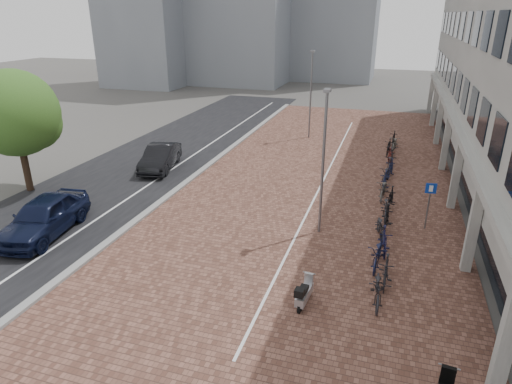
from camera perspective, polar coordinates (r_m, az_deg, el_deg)
The scene contains 14 objects.
ground at distance 15.78m, azimuth -6.73°, elevation -12.27°, with size 140.00×140.00×0.00m, color #474442.
plaza_brick at distance 25.64m, azimuth 8.34°, elevation 1.63°, with size 14.50×42.00×0.04m, color brown.
street_asphalt at distance 29.29m, azimuth -13.40°, elevation 3.85°, with size 8.00×50.00×0.03m, color black.
curb at distance 27.53m, azimuth -6.38°, elevation 3.30°, with size 0.35×42.00×0.14m, color gray.
lane_line at distance 28.34m, azimuth -9.91°, elevation 3.55°, with size 0.12×44.00×0.00m, color white.
parking_line at distance 25.60m, azimuth 8.78°, elevation 1.63°, with size 0.10×30.00×0.00m, color white.
car_navy at distance 20.89m, azimuth -25.81°, elevation -2.88°, with size 1.96×4.88×1.66m, color black.
car_dark at distance 27.58m, azimuth -12.31°, elevation 4.41°, with size 1.55×4.45×1.47m, color black.
scooter_front at distance 14.74m, azimuth 6.28°, elevation -12.80°, with size 0.43×1.37×0.94m, color #B2B2B7, non-canonical shape.
parking_sign at distance 20.42m, azimuth 21.54°, elevation -0.89°, with size 0.46×0.11×2.18m.
lamp_near at distance 18.35m, azimuth 8.66°, elevation 3.40°, with size 0.12×0.12×6.13m, color gray.
lamp_far at distance 33.78m, azimuth 7.09°, elevation 12.24°, with size 0.12×0.12×6.38m, color gray.
street_tree at distance 25.75m, azimuth -28.40°, elevation 8.74°, with size 4.41×4.41×6.41m.
bike_row at distance 23.94m, azimuth 16.70°, elevation 0.70°, with size 1.21×21.44×1.05m.
Camera 1 is at (5.62, -11.79, 8.86)m, focal length 30.86 mm.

